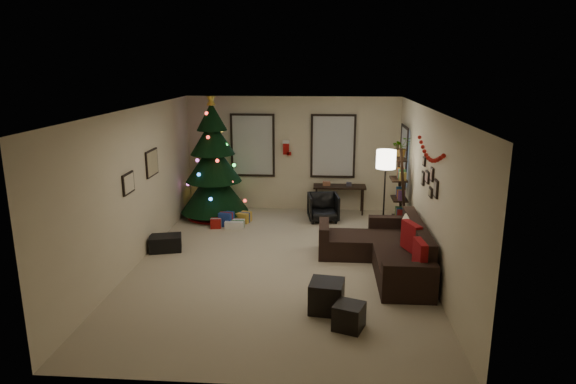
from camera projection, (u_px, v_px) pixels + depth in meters
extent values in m
plane|color=tan|center=(280.00, 263.00, 8.90)|extent=(7.00, 7.00, 0.00)
plane|color=white|center=(279.00, 109.00, 8.24)|extent=(7.00, 7.00, 0.00)
plane|color=beige|center=(293.00, 154.00, 11.95)|extent=(5.00, 0.00, 5.00)
plane|color=beige|center=(249.00, 270.00, 5.18)|extent=(5.00, 0.00, 5.00)
plane|color=beige|center=(136.00, 187.00, 8.74)|extent=(0.00, 7.00, 7.00)
plane|color=beige|center=(429.00, 192.00, 8.39)|extent=(0.00, 7.00, 7.00)
cube|color=#728CB2|center=(253.00, 145.00, 11.94)|extent=(0.94, 0.02, 1.35)
cube|color=beige|center=(253.00, 145.00, 11.94)|extent=(0.94, 0.03, 1.35)
cube|color=#728CB2|center=(333.00, 146.00, 11.81)|extent=(0.94, 0.02, 1.35)
cube|color=beige|center=(333.00, 146.00, 11.81)|extent=(0.94, 0.03, 1.35)
cube|color=#728CB2|center=(404.00, 156.00, 10.82)|extent=(0.05, 0.27, 1.17)
cube|color=beige|center=(404.00, 156.00, 10.82)|extent=(0.05, 0.45, 1.17)
cylinder|color=black|center=(215.00, 210.00, 11.58)|extent=(0.11, 0.11, 0.34)
cone|color=black|center=(214.00, 188.00, 11.46)|extent=(1.53, 1.53, 1.07)
cone|color=black|center=(213.00, 162.00, 11.30)|extent=(1.26, 1.26, 0.90)
cone|color=black|center=(212.00, 137.00, 11.17)|extent=(0.99, 0.99, 0.79)
cone|color=black|center=(212.00, 116.00, 11.06)|extent=(0.68, 0.68, 0.62)
cylinder|color=maroon|center=(215.00, 216.00, 11.62)|extent=(1.24, 1.24, 0.05)
cube|color=#14591E|center=(200.00, 212.00, 11.48)|extent=(0.26, 0.26, 0.28)
cube|color=maroon|center=(216.00, 223.00, 10.82)|extent=(0.22, 0.22, 0.20)
cube|color=gold|center=(242.00, 217.00, 11.22)|extent=(0.35, 0.28, 0.22)
cube|color=silver|center=(235.00, 224.00, 10.85)|extent=(0.40, 0.30, 0.15)
cube|color=navy|center=(226.00, 219.00, 10.94)|extent=(0.28, 0.25, 0.30)
cube|color=black|center=(398.00, 260.00, 8.55)|extent=(0.81, 2.16, 0.38)
cube|color=black|center=(418.00, 237.00, 8.43)|extent=(0.20, 2.16, 0.46)
cube|color=black|center=(409.00, 283.00, 7.38)|extent=(0.81, 0.20, 0.59)
cube|color=black|center=(390.00, 231.00, 9.67)|extent=(0.81, 0.20, 0.59)
cube|color=black|center=(349.00, 245.00, 9.26)|extent=(0.77, 0.81, 0.38)
cube|color=black|center=(324.00, 239.00, 9.27)|extent=(0.18, 0.81, 0.59)
cube|color=maroon|center=(420.00, 255.00, 7.55)|extent=(0.16, 0.44, 0.43)
cube|color=maroon|center=(411.00, 237.00, 8.34)|extent=(0.28, 0.49, 0.48)
cube|color=beige|center=(406.00, 227.00, 8.85)|extent=(0.22, 0.41, 0.39)
cube|color=black|center=(327.00, 296.00, 7.14)|extent=(0.53, 0.53, 0.44)
cube|color=black|center=(349.00, 316.00, 6.66)|extent=(0.47, 0.47, 0.35)
cube|color=black|center=(340.00, 187.00, 11.78)|extent=(1.22, 0.44, 0.04)
cylinder|color=black|center=(316.00, 202.00, 11.73)|extent=(0.04, 0.04, 0.61)
cylinder|color=black|center=(317.00, 198.00, 12.06)|extent=(0.04, 0.04, 0.61)
cylinder|color=black|center=(363.00, 203.00, 11.65)|extent=(0.04, 0.04, 0.61)
cylinder|color=black|center=(362.00, 199.00, 11.99)|extent=(0.04, 0.04, 0.61)
imported|color=black|center=(323.00, 207.00, 11.25)|extent=(0.67, 0.64, 0.62)
cube|color=black|center=(403.00, 194.00, 9.93)|extent=(0.05, 0.05, 1.84)
cube|color=black|center=(400.00, 189.00, 10.40)|extent=(0.05, 0.05, 1.84)
cube|color=black|center=(398.00, 218.00, 10.31)|extent=(0.30, 0.51, 0.03)
cube|color=black|center=(400.00, 199.00, 10.21)|extent=(0.30, 0.51, 0.03)
cube|color=black|center=(401.00, 179.00, 10.11)|extent=(0.30, 0.51, 0.03)
cube|color=black|center=(402.00, 159.00, 10.01)|extent=(0.30, 0.51, 0.03)
imported|color=#4C4C4C|center=(401.00, 144.00, 10.21)|extent=(0.62, 0.59, 0.55)
cylinder|color=black|center=(382.00, 237.00, 10.18)|extent=(0.31, 0.31, 0.03)
cylinder|color=black|center=(384.00, 201.00, 9.99)|extent=(0.03, 0.03, 1.51)
cylinder|color=white|center=(386.00, 159.00, 9.78)|extent=(0.38, 0.38, 0.36)
cube|color=black|center=(152.00, 163.00, 9.44)|extent=(0.04, 0.60, 0.50)
cube|color=tan|center=(152.00, 163.00, 9.44)|extent=(0.01, 0.54, 0.45)
cube|color=black|center=(128.00, 183.00, 8.32)|extent=(0.04, 0.45, 0.35)
cube|color=beige|center=(128.00, 183.00, 8.32)|extent=(0.01, 0.41, 0.31)
cube|color=black|center=(436.00, 189.00, 7.76)|extent=(0.03, 0.22, 0.28)
cube|color=black|center=(432.00, 174.00, 8.06)|extent=(0.03, 0.18, 0.22)
cube|color=black|center=(431.00, 193.00, 8.14)|extent=(0.03, 0.20, 0.16)
cube|color=black|center=(427.00, 177.00, 8.43)|extent=(0.03, 0.26, 0.20)
cube|color=black|center=(423.00, 178.00, 8.80)|extent=(0.03, 0.18, 0.24)
cube|color=black|center=(424.00, 161.00, 8.72)|extent=(0.03, 0.16, 0.16)
cube|color=#990F0C|center=(286.00, 148.00, 11.82)|extent=(0.14, 0.04, 0.30)
cube|color=white|center=(286.00, 142.00, 11.78)|extent=(0.16, 0.05, 0.08)
cube|color=#990F0C|center=(289.00, 154.00, 11.85)|extent=(0.10, 0.04, 0.08)
cube|color=#990F0C|center=(300.00, 149.00, 11.96)|extent=(0.14, 0.04, 0.30)
cube|color=white|center=(300.00, 142.00, 11.92)|extent=(0.16, 0.05, 0.08)
cube|color=#990F0C|center=(303.00, 154.00, 11.98)|extent=(0.10, 0.04, 0.08)
cube|color=black|center=(166.00, 243.00, 9.47)|extent=(0.67, 0.53, 0.29)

